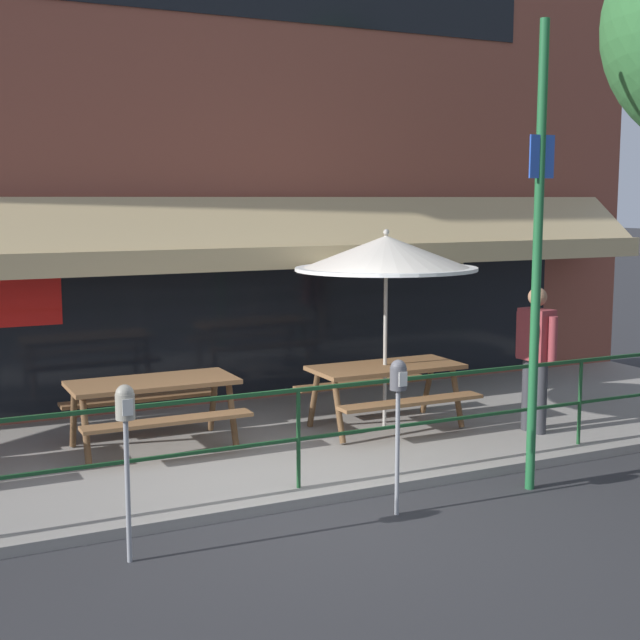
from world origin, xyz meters
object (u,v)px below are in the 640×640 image
object	(u,v)px
picnic_table_centre	(153,394)
parking_meter_near	(126,419)
parking_meter_far	(398,390)
picnic_table_right	(386,378)
patio_umbrella_right	(386,254)
street_sign_pole	(537,256)
pedestrian_walking	(536,352)

from	to	relation	value
picnic_table_centre	parking_meter_near	size ratio (longest dim) A/B	1.27
parking_meter_near	parking_meter_far	xyz separation A→B (m)	(2.43, -0.01, 0.00)
picnic_table_right	parking_meter_far	world-z (taller)	parking_meter_far
picnic_table_centre	parking_meter_near	bearing A→B (deg)	-109.41
picnic_table_right	parking_meter_far	distance (m)	2.71
patio_umbrella_right	parking_meter_near	world-z (taller)	patio_umbrella_right
street_sign_pole	picnic_table_right	bearing A→B (deg)	97.19
picnic_table_right	patio_umbrella_right	size ratio (longest dim) A/B	0.76
picnic_table_centre	patio_umbrella_right	size ratio (longest dim) A/B	0.76
pedestrian_walking	parking_meter_far	size ratio (longest dim) A/B	1.20
patio_umbrella_right	parking_meter_near	size ratio (longest dim) A/B	1.67
parking_meter_far	parking_meter_near	bearing A→B (deg)	179.72
picnic_table_centre	pedestrian_walking	xyz separation A→B (m)	(4.22, -1.27, 0.35)
picnic_table_centre	pedestrian_walking	size ratio (longest dim) A/B	1.05
picnic_table_centre	picnic_table_right	xyz separation A→B (m)	(2.73, -0.36, 0.00)
pedestrian_walking	parking_meter_far	world-z (taller)	pedestrian_walking
patio_umbrella_right	street_sign_pole	distance (m)	2.36
picnic_table_right	parking_meter_near	distance (m)	4.39
picnic_table_centre	street_sign_pole	bearing A→B (deg)	-41.47
parking_meter_far	street_sign_pole	bearing A→B (deg)	1.76
picnic_table_centre	picnic_table_right	size ratio (longest dim) A/B	1.00
picnic_table_right	picnic_table_centre	bearing A→B (deg)	172.47
picnic_table_centre	parking_meter_near	distance (m)	2.91
picnic_table_centre	pedestrian_walking	bearing A→B (deg)	-16.76
picnic_table_right	street_sign_pole	world-z (taller)	street_sign_pole
patio_umbrella_right	parking_meter_near	bearing A→B (deg)	-147.21
picnic_table_centre	picnic_table_right	distance (m)	2.76
picnic_table_centre	parking_meter_far	xyz separation A→B (m)	(1.48, -2.72, 0.44)
pedestrian_walking	street_sign_pole	world-z (taller)	street_sign_pole
patio_umbrella_right	street_sign_pole	world-z (taller)	street_sign_pole
pedestrian_walking	picnic_table_centre	bearing A→B (deg)	163.24
parking_meter_near	patio_umbrella_right	bearing A→B (deg)	32.79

